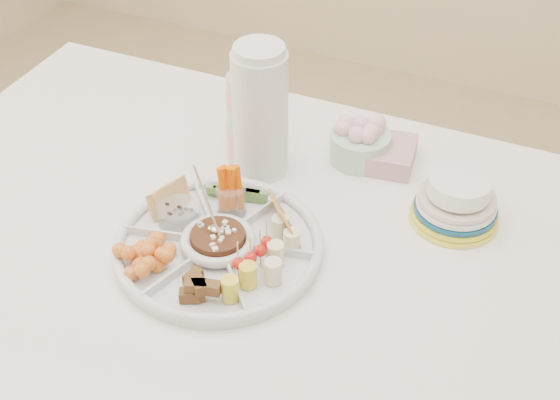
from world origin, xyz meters
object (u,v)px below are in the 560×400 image
at_px(plate_stack, 457,198).
at_px(thermos, 260,110).
at_px(dining_table, 250,365).
at_px(party_tray, 218,243).

bearing_deg(plate_stack, thermos, 179.88).
relative_size(dining_table, party_tray, 4.00).
height_order(dining_table, party_tray, party_tray).
bearing_deg(party_tray, dining_table, 64.53).
xyz_separation_m(party_tray, plate_stack, (0.38, 0.26, 0.03)).
distance_m(dining_table, party_tray, 0.41).
relative_size(thermos, plate_stack, 1.70).
bearing_deg(dining_table, plate_stack, 30.76).
height_order(dining_table, thermos, thermos).
distance_m(thermos, plate_stack, 0.42).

